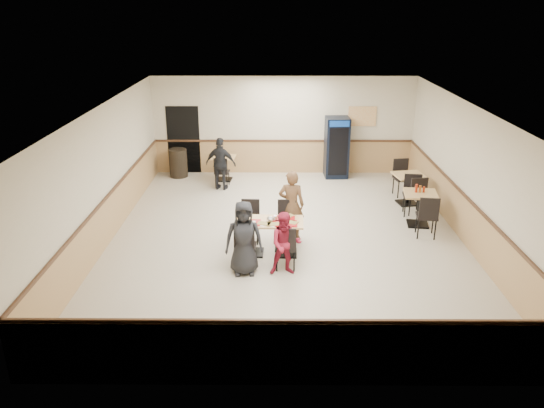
{
  "coord_description": "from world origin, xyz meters",
  "views": [
    {
      "loc": [
        -0.27,
        -11.07,
        5.05
      ],
      "look_at": [
        -0.32,
        -0.5,
        1.02
      ],
      "focal_mm": 35.0,
      "sensor_mm": 36.0,
      "label": 1
    }
  ],
  "objects_px": {
    "main_table": "(269,232)",
    "diner_man_opposite": "(291,205)",
    "side_table_far": "(409,184)",
    "pepsi_cooler": "(337,147)",
    "side_table_near": "(420,204)",
    "back_table": "(224,165)",
    "trash_bin": "(178,163)",
    "diner_woman_left": "(244,238)",
    "diner_woman_right": "(286,244)",
    "lone_diner": "(221,164)"
  },
  "relations": [
    {
      "from": "diner_woman_right",
      "to": "side_table_far",
      "type": "relative_size",
      "value": 1.47
    },
    {
      "from": "diner_woman_left",
      "to": "side_table_near",
      "type": "distance_m",
      "value": 4.75
    },
    {
      "from": "diner_woman_left",
      "to": "trash_bin",
      "type": "height_order",
      "value": "diner_woman_left"
    },
    {
      "from": "diner_woman_right",
      "to": "diner_man_opposite",
      "type": "distance_m",
      "value": 1.74
    },
    {
      "from": "diner_woman_left",
      "to": "diner_man_opposite",
      "type": "height_order",
      "value": "diner_man_opposite"
    },
    {
      "from": "trash_bin",
      "to": "diner_woman_left",
      "type": "bearing_deg",
      "value": -69.2
    },
    {
      "from": "side_table_far",
      "to": "pepsi_cooler",
      "type": "relative_size",
      "value": 0.48
    },
    {
      "from": "side_table_near",
      "to": "side_table_far",
      "type": "distance_m",
      "value": 1.45
    },
    {
      "from": "pepsi_cooler",
      "to": "trash_bin",
      "type": "xyz_separation_m",
      "value": [
        -4.85,
        -0.04,
        -0.49
      ]
    },
    {
      "from": "pepsi_cooler",
      "to": "trash_bin",
      "type": "distance_m",
      "value": 4.87
    },
    {
      "from": "main_table",
      "to": "back_table",
      "type": "xyz_separation_m",
      "value": [
        -1.42,
        5.03,
        -0.02
      ]
    },
    {
      "from": "side_table_near",
      "to": "trash_bin",
      "type": "relative_size",
      "value": 0.99
    },
    {
      "from": "side_table_far",
      "to": "pepsi_cooler",
      "type": "distance_m",
      "value": 2.93
    },
    {
      "from": "main_table",
      "to": "side_table_far",
      "type": "distance_m",
      "value": 4.75
    },
    {
      "from": "diner_man_opposite",
      "to": "pepsi_cooler",
      "type": "bearing_deg",
      "value": -101.24
    },
    {
      "from": "trash_bin",
      "to": "back_table",
      "type": "bearing_deg",
      "value": -13.7
    },
    {
      "from": "main_table",
      "to": "diner_man_opposite",
      "type": "xyz_separation_m",
      "value": [
        0.49,
        0.85,
        0.29
      ]
    },
    {
      "from": "back_table",
      "to": "pepsi_cooler",
      "type": "xyz_separation_m",
      "value": [
        3.41,
        0.39,
        0.43
      ]
    },
    {
      "from": "diner_woman_right",
      "to": "back_table",
      "type": "height_order",
      "value": "diner_woman_right"
    },
    {
      "from": "diner_man_opposite",
      "to": "side_table_far",
      "type": "xyz_separation_m",
      "value": [
        3.17,
        2.19,
        -0.26
      ]
    },
    {
      "from": "lone_diner",
      "to": "trash_bin",
      "type": "distance_m",
      "value": 1.89
    },
    {
      "from": "side_table_far",
      "to": "pepsi_cooler",
      "type": "xyz_separation_m",
      "value": [
        -1.66,
        2.38,
        0.38
      ]
    },
    {
      "from": "main_table",
      "to": "diner_man_opposite",
      "type": "relative_size",
      "value": 0.91
    },
    {
      "from": "diner_man_opposite",
      "to": "side_table_far",
      "type": "distance_m",
      "value": 3.86
    },
    {
      "from": "side_table_near",
      "to": "back_table",
      "type": "distance_m",
      "value": 6.06
    },
    {
      "from": "back_table",
      "to": "main_table",
      "type": "bearing_deg",
      "value": -74.24
    },
    {
      "from": "main_table",
      "to": "diner_woman_right",
      "type": "relative_size",
      "value": 1.12
    },
    {
      "from": "trash_bin",
      "to": "lone_diner",
      "type": "bearing_deg",
      "value": -39.43
    },
    {
      "from": "pepsi_cooler",
      "to": "diner_woman_right",
      "type": "bearing_deg",
      "value": -107.21
    },
    {
      "from": "diner_man_opposite",
      "to": "back_table",
      "type": "bearing_deg",
      "value": -58.46
    },
    {
      "from": "diner_woman_right",
      "to": "back_table",
      "type": "distance_m",
      "value": 6.16
    },
    {
      "from": "side_table_far",
      "to": "trash_bin",
      "type": "height_order",
      "value": "trash_bin"
    },
    {
      "from": "diner_man_opposite",
      "to": "lone_diner",
      "type": "xyz_separation_m",
      "value": [
        -1.91,
        3.35,
        -0.04
      ]
    },
    {
      "from": "diner_woman_left",
      "to": "side_table_near",
      "type": "relative_size",
      "value": 1.76
    },
    {
      "from": "diner_man_opposite",
      "to": "side_table_far",
      "type": "bearing_deg",
      "value": -138.33
    },
    {
      "from": "main_table",
      "to": "pepsi_cooler",
      "type": "bearing_deg",
      "value": 71.77
    },
    {
      "from": "diner_woman_right",
      "to": "trash_bin",
      "type": "relative_size",
      "value": 1.5
    },
    {
      "from": "main_table",
      "to": "diner_man_opposite",
      "type": "distance_m",
      "value": 1.02
    },
    {
      "from": "side_table_near",
      "to": "pepsi_cooler",
      "type": "height_order",
      "value": "pepsi_cooler"
    },
    {
      "from": "main_table",
      "to": "side_table_far",
      "type": "xyz_separation_m",
      "value": [
        3.65,
        3.04,
        0.03
      ]
    },
    {
      "from": "diner_man_opposite",
      "to": "back_table",
      "type": "xyz_separation_m",
      "value": [
        -1.91,
        4.18,
        -0.31
      ]
    },
    {
      "from": "main_table",
      "to": "side_table_near",
      "type": "relative_size",
      "value": 1.69
    },
    {
      "from": "back_table",
      "to": "trash_bin",
      "type": "bearing_deg",
      "value": 166.3
    },
    {
      "from": "lone_diner",
      "to": "diner_man_opposite",
      "type": "bearing_deg",
      "value": 133.58
    },
    {
      "from": "main_table",
      "to": "diner_woman_right",
      "type": "xyz_separation_m",
      "value": [
        0.33,
        -0.88,
        0.14
      ]
    },
    {
      "from": "diner_man_opposite",
      "to": "side_table_far",
      "type": "relative_size",
      "value": 1.81
    },
    {
      "from": "side_table_near",
      "to": "side_table_far",
      "type": "xyz_separation_m",
      "value": [
        0.08,
        1.44,
        -0.0
      ]
    },
    {
      "from": "back_table",
      "to": "trash_bin",
      "type": "xyz_separation_m",
      "value": [
        -1.44,
        0.35,
        -0.05
      ]
    },
    {
      "from": "main_table",
      "to": "lone_diner",
      "type": "relative_size",
      "value": 0.96
    },
    {
      "from": "diner_woman_left",
      "to": "side_table_far",
      "type": "distance_m",
      "value": 5.69
    }
  ]
}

